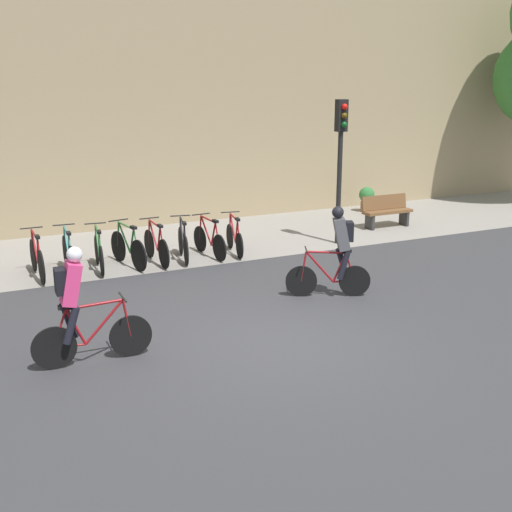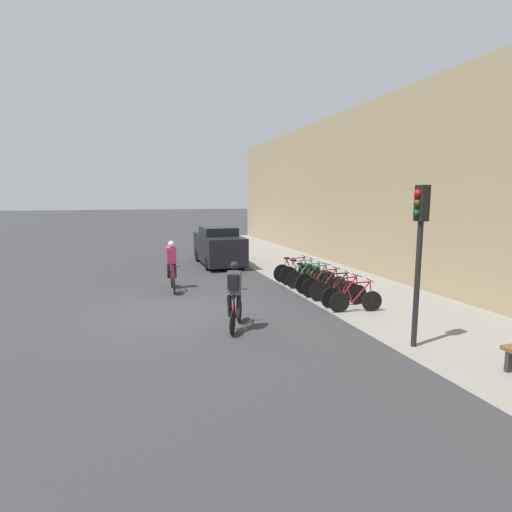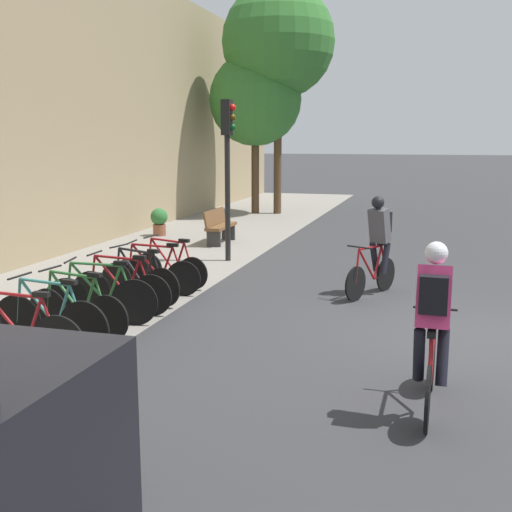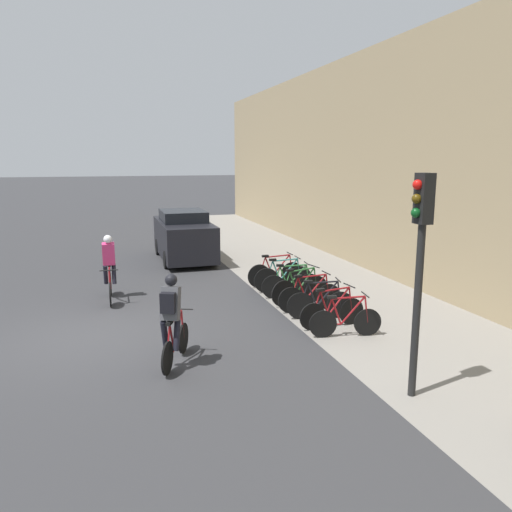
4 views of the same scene
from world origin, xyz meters
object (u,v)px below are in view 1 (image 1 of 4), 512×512
Objects in this scene: cyclist_grey at (338,248)px; parked_bike_6 at (209,240)px; parked_bike_1 at (68,255)px; parked_bike_5 at (183,243)px; parked_bike_4 at (156,246)px; traffic_light_pole at (341,145)px; parked_bike_7 at (235,238)px; bench at (387,211)px; cyclist_pink at (77,303)px; parked_bike_0 at (37,258)px; potted_plant at (367,198)px; parked_bike_2 at (99,252)px; parked_bike_3 at (128,248)px.

parked_bike_6 is (-1.13, 3.72, -0.56)m from cyclist_grey.
parked_bike_5 is (2.56, -0.00, -0.02)m from parked_bike_1.
parked_bike_4 is 5.10m from traffic_light_pole.
traffic_light_pole reaches higher than parked_bike_1.
parked_bike_6 is 0.64m from parked_bike_7.
parked_bike_4 is at bearing -173.59° from bench.
traffic_light_pole is (7.24, 4.50, 1.51)m from cyclist_pink.
parked_bike_0 is 10.63m from potted_plant.
parked_bike_1 is 1.04× the size of parked_bike_2.
cyclist_grey is 1.00× the size of parked_bike_0.
cyclist_grey is at bearing -45.27° from parked_bike_2.
parked_bike_0 is (-4.97, 3.72, -0.53)m from cyclist_grey.
parked_bike_2 is at bearing -179.98° from parked_bike_5.
parked_bike_3 is 5.68m from traffic_light_pole.
parked_bike_2 is 2.11× the size of potted_plant.
traffic_light_pole is (5.94, -0.22, 2.06)m from parked_bike_2.
cyclist_grey reaches higher than parked_bike_5.
parked_bike_0 reaches higher than parked_bike_6.
cyclist_grey is 1.03× the size of parked_bike_4.
bench is at bearing 23.97° from traffic_light_pole.
parked_bike_7 is at bearing -0.01° from parked_bike_0.
parked_bike_5 is (3.20, 0.00, -0.02)m from parked_bike_0.
parked_bike_0 is 0.64m from parked_bike_1.
parked_bike_1 is at bearing 179.98° from parked_bike_7.
traffic_light_pole reaches higher than cyclist_grey.
parked_bike_4 is 1.08× the size of parked_bike_7.
parked_bike_6 is at bearing -0.04° from parked_bike_3.
traffic_light_pole reaches higher than parked_bike_4.
cyclist_pink is at bearing -129.26° from parked_bike_6.
bench is at bearing 45.03° from cyclist_grey.
parked_bike_3 is 1.00× the size of parked_bike_4.
potted_plant is at bearing 15.52° from parked_bike_0.
parked_bike_4 reaches higher than parked_bike_2.
parked_bike_7 is 6.43m from potted_plant.
cyclist_pink is 5.09m from cyclist_grey.
bench is (7.54, 0.77, 0.05)m from parked_bike_3.
parked_bike_7 is (-0.49, 3.72, -0.57)m from cyclist_grey.
parked_bike_2 is 0.98× the size of parked_bike_4.
bench is 1.88× the size of potted_plant.
parked_bike_1 is 2.20× the size of potted_plant.
traffic_light_pole is at bearing -3.15° from parked_bike_5.
parked_bike_4 is at bearing -0.08° from parked_bike_3.
parked_bike_4 is (2.58, 4.72, -0.55)m from cyclist_pink.
traffic_light_pole reaches higher than parked_bike_6.
parked_bike_2 reaches higher than potted_plant.
parked_bike_3 is (1.94, 4.72, -0.54)m from cyclist_pink.
potted_plant is (6.40, 2.84, 0.05)m from parked_bike_6.
parked_bike_3 is at bearing 0.06° from parked_bike_2.
traffic_light_pole reaches higher than parked_bike_2.
parked_bike_5 is at bearing 0.01° from parked_bike_0.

